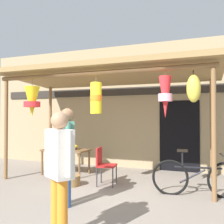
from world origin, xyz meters
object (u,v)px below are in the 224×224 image
at_px(vendor_in_orange, 59,165).
at_px(display_table, 66,152).
at_px(wicker_basket_by_table, 70,180).
at_px(parked_bicycle, 197,178).
at_px(flower_heap_on_table, 67,146).
at_px(customer_foreground, 67,148).
at_px(folding_chair, 103,163).

bearing_deg(vendor_in_orange, display_table, 119.60).
distance_m(wicker_basket_by_table, parked_bicycle, 2.72).
distance_m(flower_heap_on_table, customer_foreground, 2.45).
distance_m(flower_heap_on_table, folding_chair, 1.51).
xyz_separation_m(flower_heap_on_table, wicker_basket_by_table, (0.65, -0.95, -0.63)).
bearing_deg(parked_bicycle, customer_foreground, -147.78).
distance_m(display_table, customer_foreground, 2.46).
xyz_separation_m(display_table, parked_bicycle, (3.37, -0.75, -0.24)).
bearing_deg(vendor_in_orange, flower_heap_on_table, 119.20).
height_order(folding_chair, parked_bicycle, parked_bicycle).
bearing_deg(folding_chair, vendor_in_orange, -79.36).
xyz_separation_m(folding_chair, wicker_basket_by_table, (-0.69, -0.29, -0.39)).
bearing_deg(vendor_in_orange, wicker_basket_by_table, 116.96).
height_order(display_table, folding_chair, folding_chair).
relative_size(flower_heap_on_table, wicker_basket_by_table, 1.41).
bearing_deg(wicker_basket_by_table, parked_bicycle, 3.83).
relative_size(display_table, vendor_in_orange, 0.76).
bearing_deg(folding_chair, flower_heap_on_table, 153.71).
bearing_deg(vendor_in_orange, customer_foreground, 116.57).
xyz_separation_m(parked_bicycle, customer_foreground, (-2.11, -1.33, 0.65)).
bearing_deg(flower_heap_on_table, parked_bicycle, -12.97).
height_order(flower_heap_on_table, customer_foreground, customer_foreground).
xyz_separation_m(display_table, folding_chair, (1.35, -0.64, -0.09)).
bearing_deg(wicker_basket_by_table, customer_foreground, -62.65).
relative_size(flower_heap_on_table, vendor_in_orange, 0.40).
bearing_deg(wicker_basket_by_table, display_table, 125.59).
bearing_deg(display_table, parked_bicycle, -12.58).
bearing_deg(parked_bicycle, wicker_basket_by_table, -176.17).
bearing_deg(folding_chair, parked_bicycle, -3.17).
height_order(folding_chair, wicker_basket_by_table, folding_chair).
xyz_separation_m(display_table, wicker_basket_by_table, (0.67, -0.93, -0.48)).
relative_size(display_table, parked_bicycle, 0.69).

